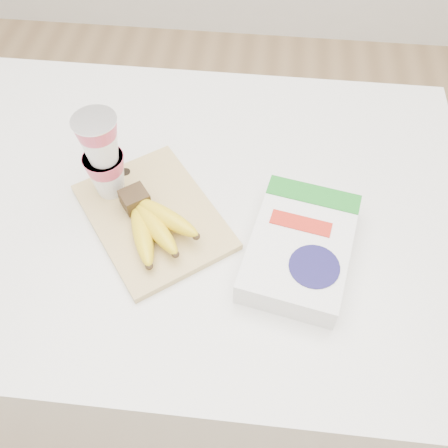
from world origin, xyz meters
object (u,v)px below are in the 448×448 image
Objects in this scene: yogurt_stack at (102,155)px; cereal_box at (300,247)px; table at (177,305)px; bananas at (152,223)px; cutting_board at (153,216)px.

yogurt_stack is 0.65× the size of cereal_box.
yogurt_stack is (-0.09, -0.00, 0.57)m from table.
bananas reaches higher than table.
cutting_board is 0.05m from bananas.
yogurt_stack reaches higher than table.
cereal_box is (0.28, -0.11, 0.49)m from table.
cutting_board is 1.61× the size of yogurt_stack.
table is at bearing 94.72° from bananas.
bananas reaches higher than cereal_box.
bananas is (0.01, -0.04, 0.03)m from cutting_board.
cereal_box reaches higher than table.
bananas is 0.27m from cereal_box.
cutting_board is at bearing -28.63° from yogurt_stack.
yogurt_stack is at bearing -178.84° from table.
yogurt_stack reaches higher than cereal_box.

